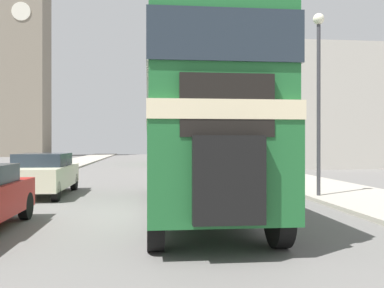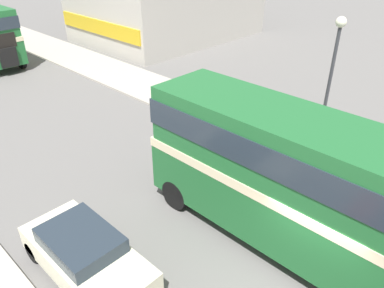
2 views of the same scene
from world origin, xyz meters
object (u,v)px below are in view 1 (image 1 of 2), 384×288
bus_distant (170,137)px  church_tower (27,19)px  car_parked_mid (43,174)px  double_decker_bus (192,116)px  pedestrian_walking (280,160)px  street_lamp (319,76)px

bus_distant → church_tower: church_tower is taller
car_parked_mid → bus_distant: bearing=76.1°
double_decker_bus → pedestrian_walking: size_ratio=6.75×
bus_distant → street_lamp: street_lamp is taller
double_decker_bus → car_parked_mid: bearing=141.6°
bus_distant → street_lamp: 24.94m
pedestrian_walking → street_lamp: size_ratio=0.26×
bus_distant → street_lamp: (3.47, -24.65, 1.56)m
car_parked_mid → pedestrian_walking: 11.11m
street_lamp → church_tower: church_tower is taller
car_parked_mid → double_decker_bus: bearing=-38.4°
pedestrian_walking → street_lamp: 7.50m
bus_distant → pedestrian_walking: 18.39m
street_lamp → pedestrian_walking: bearing=82.6°
pedestrian_walking → church_tower: bearing=119.1°
double_decker_bus → pedestrian_walking: bearing=59.2°
bus_distant → car_parked_mid: bearing=-103.9°
street_lamp → bus_distant: bearing=98.0°
bus_distant → church_tower: (-18.66, 23.50, 16.71)m
double_decker_bus → bus_distant: bearing=88.2°
street_lamp → church_tower: bearing=114.7°
double_decker_bus → pedestrian_walking: double_decker_bus is taller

